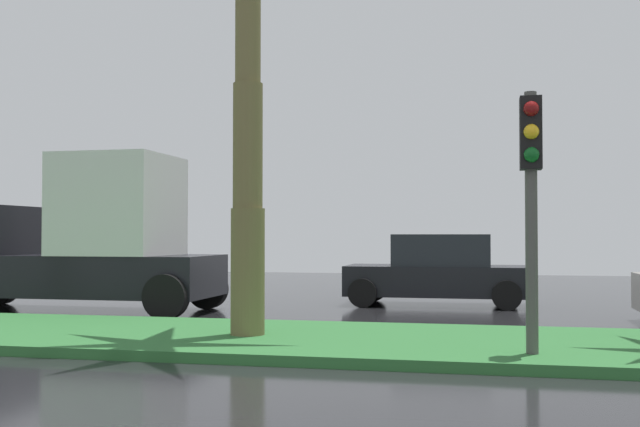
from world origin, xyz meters
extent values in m
cube|color=black|center=(0.00, 9.00, -0.05)|extent=(90.00, 42.00, 0.10)
cube|color=#2D6B33|center=(0.00, 8.00, 0.07)|extent=(85.50, 4.00, 0.15)
cylinder|color=brown|center=(0.00, 7.90, 1.14)|extent=(0.53, 0.53, 1.97)
cylinder|color=brown|center=(-0.01, 7.91, 3.11)|extent=(0.47, 0.47, 1.97)
cylinder|color=brown|center=(-0.01, 7.92, 5.08)|extent=(0.40, 0.40, 1.97)
cylinder|color=#4C4C47|center=(4.24, 6.87, 1.87)|extent=(0.16, 0.16, 3.45)
cube|color=black|center=(4.24, 6.87, 3.05)|extent=(0.28, 0.32, 0.96)
sphere|color=maroon|center=(4.24, 6.70, 3.35)|extent=(0.20, 0.20, 0.20)
sphere|color=yellow|center=(4.24, 6.70, 3.05)|extent=(0.20, 0.20, 0.20)
sphere|color=#0F591E|center=(4.24, 6.70, 2.75)|extent=(0.20, 0.20, 0.20)
cube|color=black|center=(-5.36, 11.99, 0.81)|extent=(6.40, 2.30, 0.90)
cube|color=silver|center=(-4.31, 11.99, 2.36)|extent=(2.30, 2.35, 2.20)
cylinder|color=black|center=(-8.06, 13.16, 0.46)|extent=(0.92, 0.30, 0.92)
cylinder|color=black|center=(-2.66, 10.82, 0.46)|extent=(0.92, 0.30, 0.92)
cylinder|color=black|center=(-2.66, 13.16, 0.46)|extent=(0.92, 0.30, 0.92)
cube|color=black|center=(2.43, 15.15, 0.60)|extent=(4.30, 1.76, 0.72)
cube|color=#1E2328|center=(2.58, 15.15, 1.34)|extent=(2.30, 1.58, 0.76)
cylinder|color=black|center=(0.78, 14.25, 0.34)|extent=(0.68, 0.22, 0.68)
cylinder|color=black|center=(0.78, 16.05, 0.34)|extent=(0.68, 0.22, 0.68)
cylinder|color=black|center=(4.08, 14.25, 0.34)|extent=(0.68, 0.22, 0.68)
cylinder|color=black|center=(4.08, 16.05, 0.34)|extent=(0.68, 0.22, 0.68)
camera|label=1|loc=(3.68, -3.55, 1.71)|focal=42.90mm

